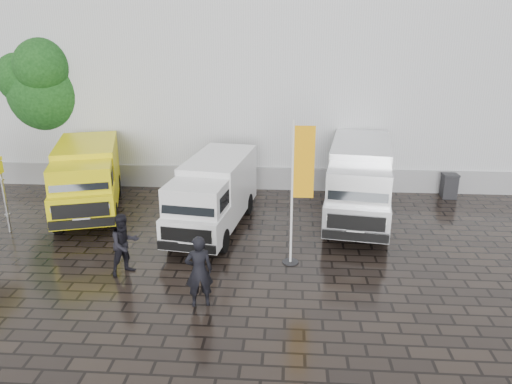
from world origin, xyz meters
TOP-DOWN VIEW (x-y plane):
  - ground at (0.00, 0.00)m, footprint 120.00×120.00m
  - exhibition_hall at (2.00, 16.00)m, footprint 44.00×16.00m
  - hall_plinth at (2.00, 7.95)m, footprint 44.00×0.15m
  - van_yellow at (-7.29, 4.61)m, footprint 3.74×6.07m
  - van_white at (-2.18, 3.29)m, footprint 2.69×5.94m
  - van_silver at (3.09, 4.70)m, footprint 3.03×6.67m
  - flagpole at (0.77, 0.76)m, footprint 0.88×0.50m
  - tree at (-10.57, 9.15)m, footprint 3.76×3.89m
  - wheelie_bin at (7.27, 7.36)m, footprint 0.64×0.64m
  - person_front at (-1.77, -1.86)m, footprint 0.82×0.66m
  - person_tent at (-4.26, -0.25)m, footprint 1.14×1.14m

SIDE VIEW (x-z plane):
  - ground at x=0.00m, z-range 0.00..0.00m
  - hall_plinth at x=2.00m, z-range 0.00..1.00m
  - wheelie_bin at x=7.27m, z-range 0.00..1.04m
  - person_tent at x=-4.26m, z-range 0.00..1.87m
  - person_front at x=-1.77m, z-range 0.00..1.97m
  - van_white at x=-2.18m, z-range 0.00..2.48m
  - van_yellow at x=-7.29m, z-range 0.00..2.62m
  - van_silver at x=3.09m, z-range 0.00..2.79m
  - flagpole at x=0.77m, z-range 0.23..4.72m
  - tree at x=-10.57m, z-range 0.96..7.71m
  - exhibition_hall at x=2.00m, z-range 0.00..12.00m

